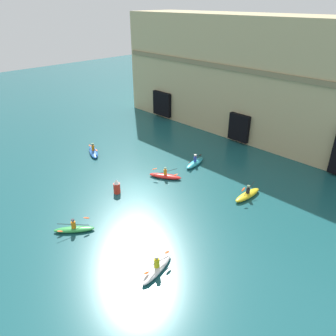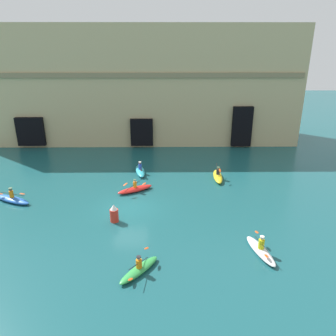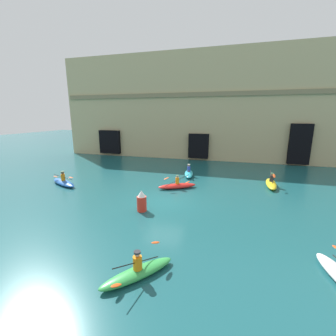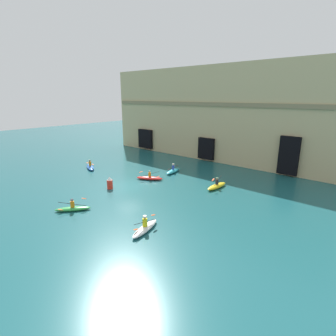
% 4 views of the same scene
% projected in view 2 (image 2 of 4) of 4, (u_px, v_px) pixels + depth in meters
% --- Properties ---
extents(ground_plane, '(120.00, 120.00, 0.00)m').
position_uv_depth(ground_plane, '(130.00, 209.00, 23.80)').
color(ground_plane, '#195156').
extents(cliff_bluff, '(36.59, 8.11, 13.13)m').
position_uv_depth(cliff_bluff, '(139.00, 85.00, 38.68)').
color(cliff_bluff, tan).
rests_on(cliff_bluff, ground).
extents(kayak_yellow, '(0.89, 3.04, 1.22)m').
position_uv_depth(kayak_yellow, '(218.00, 176.00, 28.86)').
color(kayak_yellow, yellow).
rests_on(kayak_yellow, ground).
extents(kayak_green, '(2.26, 2.61, 1.01)m').
position_uv_depth(kayak_green, '(139.00, 269.00, 17.19)').
color(kayak_green, green).
rests_on(kayak_green, ground).
extents(kayak_white, '(1.41, 3.08, 1.14)m').
position_uv_depth(kayak_white, '(261.00, 250.00, 18.72)').
color(kayak_white, white).
rests_on(kayak_white, ground).
extents(kayak_cyan, '(1.29, 3.02, 1.11)m').
position_uv_depth(kayak_cyan, '(140.00, 171.00, 30.08)').
color(kayak_cyan, '#33B2C6').
rests_on(kayak_cyan, ground).
extents(kayak_blue, '(3.29, 2.13, 1.14)m').
position_uv_depth(kayak_blue, '(12.00, 199.00, 24.75)').
color(kayak_blue, blue).
rests_on(kayak_blue, ground).
extents(kayak_red, '(2.95, 2.13, 1.06)m').
position_uv_depth(kayak_red, '(135.00, 189.00, 26.42)').
color(kayak_red, red).
rests_on(kayak_red, ground).
extents(marker_buoy, '(0.57, 0.57, 1.28)m').
position_uv_depth(marker_buoy, '(114.00, 213.00, 21.92)').
color(marker_buoy, red).
rests_on(marker_buoy, ground).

